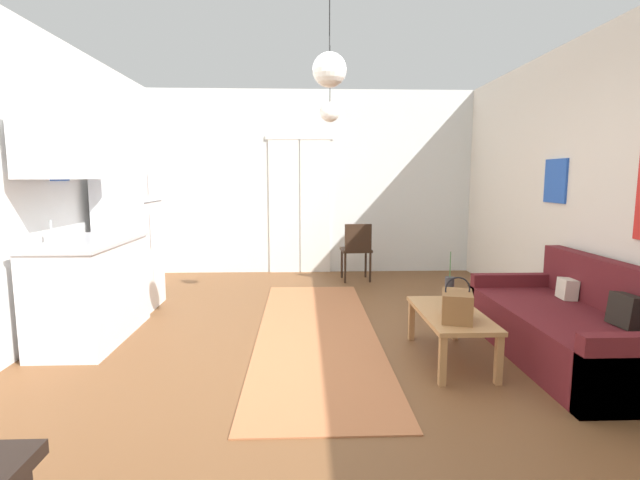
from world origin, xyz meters
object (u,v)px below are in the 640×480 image
Objects in this scene: couch at (576,329)px; accent_chair at (357,248)px; coffee_table at (451,318)px; bamboo_vase at (449,290)px; refrigerator at (129,233)px; pendant_lamp_far at (330,112)px; pendant_lamp_near at (329,70)px; handbag at (457,306)px.

accent_chair is (-1.45, 3.00, 0.23)m from couch.
bamboo_vase is at bearing 75.90° from coffee_table.
refrigerator is (-3.16, 1.68, 0.52)m from coffee_table.
pendant_lamp_far is at bearing 70.29° from accent_chair.
coffee_table is 1.53× the size of pendant_lamp_near.
couch is 3.34m from accent_chair.
bamboo_vase is at bearing -47.39° from pendant_lamp_far.
pendant_lamp_far reaches higher than bamboo_vase.
couch is at bearing 9.51° from handbag.
coffee_table is 0.31m from bamboo_vase.
handbag is (-0.09, -0.48, -0.00)m from bamboo_vase.
handbag is 3.68m from refrigerator.
pendant_lamp_near is at bearing 76.12° from accent_chair.
bamboo_vase is (0.06, 0.25, 0.17)m from coffee_table.
refrigerator is 3.12m from pendant_lamp_near.
bamboo_vase is 2.07m from pendant_lamp_near.
pendant_lamp_far reaches higher than coffee_table.
couch is at bearing -22.43° from refrigerator.
pendant_lamp_far is (-1.93, 1.36, 1.90)m from couch.
handbag is 2.01m from pendant_lamp_near.
pendant_lamp_near is (-1.06, -0.33, 1.75)m from bamboo_vase.
coffee_table is at bearing -104.10° from bamboo_vase.
pendant_lamp_near reaches higher than bamboo_vase.
accent_chair is 3.56m from pendant_lamp_near.
pendant_lamp_near and pendant_lamp_far have the same top height.
bamboo_vase is 0.26× the size of refrigerator.
refrigerator is at bearing 170.73° from pendant_lamp_far.
refrigerator is at bearing 21.79° from accent_chair.
couch is 2.85m from pendant_lamp_near.
couch is at bearing -17.38° from bamboo_vase.
accent_chair is at bearing 79.30° from pendant_lamp_near.
pendant_lamp_far is at bearing -9.27° from refrigerator.
pendant_lamp_far is at bearing 132.61° from bamboo_vase.
couch is 4.21× the size of bamboo_vase.
pendant_lamp_far is (-0.49, -1.64, 1.67)m from accent_chair.
pendant_lamp_far is (-0.97, 1.06, 1.63)m from bamboo_vase.
coffee_table is 0.60× the size of refrigerator.
coffee_table is at bearing -27.99° from refrigerator.
accent_chair is at bearing 100.24° from bamboo_vase.
bamboo_vase is 2.18m from pendant_lamp_far.
accent_chair is at bearing 24.97° from refrigerator.
pendant_lamp_near is (-0.97, 0.15, 1.75)m from handbag.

